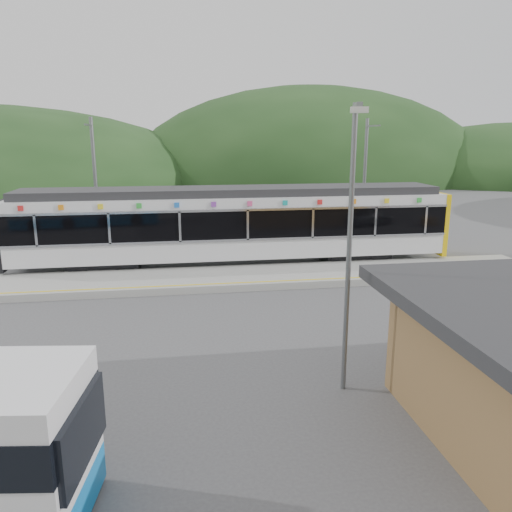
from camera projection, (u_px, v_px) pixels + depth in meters
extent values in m
plane|color=#4C4C4F|center=(263.00, 305.00, 18.45)|extent=(120.00, 120.00, 0.00)
ellipsoid|color=#1E3D19|center=(309.00, 179.00, 72.71)|extent=(52.00, 39.00, 26.00)
cube|color=#9E9E99|center=(250.00, 277.00, 21.58)|extent=(26.00, 3.20, 0.30)
cube|color=yellow|center=(255.00, 282.00, 20.30)|extent=(26.00, 0.10, 0.01)
cube|color=black|center=(105.00, 264.00, 23.18)|extent=(3.20, 2.20, 0.56)
cube|color=black|center=(352.00, 255.00, 24.97)|extent=(3.20, 2.20, 0.56)
cube|color=silver|center=(233.00, 244.00, 23.90)|extent=(20.00, 2.90, 0.92)
cube|color=black|center=(233.00, 220.00, 23.62)|extent=(20.00, 2.96, 1.45)
cube|color=silver|center=(237.00, 240.00, 22.34)|extent=(20.00, 0.05, 0.10)
cube|color=silver|center=(236.00, 210.00, 22.03)|extent=(20.00, 0.05, 0.10)
cube|color=silver|center=(233.00, 200.00, 23.40)|extent=(20.00, 2.90, 0.45)
cube|color=#2D2D30|center=(233.00, 191.00, 23.31)|extent=(19.40, 2.50, 0.36)
cube|color=yellow|center=(432.00, 221.00, 25.21)|extent=(0.24, 2.92, 3.00)
cube|color=black|center=(8.00, 233.00, 22.19)|extent=(0.20, 2.92, 3.00)
cube|color=silver|center=(36.00, 231.00, 20.91)|extent=(0.10, 0.05, 1.35)
cube|color=silver|center=(109.00, 229.00, 21.36)|extent=(0.10, 0.05, 1.35)
cube|color=silver|center=(180.00, 227.00, 21.81)|extent=(0.10, 0.05, 1.35)
cube|color=silver|center=(248.00, 225.00, 22.26)|extent=(0.10, 0.05, 1.35)
cube|color=silver|center=(313.00, 223.00, 22.71)|extent=(0.10, 0.05, 1.35)
cube|color=silver|center=(375.00, 222.00, 23.15)|extent=(0.10, 0.05, 1.35)
cube|color=silver|center=(426.00, 220.00, 23.53)|extent=(0.10, 0.05, 1.35)
cube|color=red|center=(20.00, 208.00, 20.62)|extent=(0.22, 0.04, 0.22)
cube|color=orange|center=(61.00, 207.00, 20.86)|extent=(0.22, 0.04, 0.22)
cube|color=yellow|center=(100.00, 207.00, 21.10)|extent=(0.22, 0.04, 0.22)
cube|color=green|center=(139.00, 206.00, 21.34)|extent=(0.22, 0.04, 0.22)
cube|color=blue|center=(177.00, 205.00, 21.58)|extent=(0.22, 0.04, 0.22)
cube|color=purple|center=(214.00, 204.00, 21.82)|extent=(0.22, 0.04, 0.22)
cube|color=#E54C8C|center=(250.00, 204.00, 22.06)|extent=(0.22, 0.04, 0.22)
cube|color=#19A5A5|center=(285.00, 203.00, 22.30)|extent=(0.22, 0.04, 0.22)
cube|color=red|center=(320.00, 202.00, 22.54)|extent=(0.22, 0.04, 0.22)
cube|color=orange|center=(354.00, 201.00, 22.78)|extent=(0.22, 0.04, 0.22)
cube|color=yellow|center=(387.00, 201.00, 23.02)|extent=(0.22, 0.04, 0.22)
cube|color=green|center=(419.00, 200.00, 23.25)|extent=(0.22, 0.04, 0.22)
cylinder|color=slate|center=(96.00, 189.00, 24.84)|extent=(0.18, 0.18, 7.00)
cube|color=slate|center=(88.00, 125.00, 23.35)|extent=(0.08, 1.80, 0.08)
cylinder|color=slate|center=(364.00, 185.00, 26.93)|extent=(0.18, 0.18, 7.00)
cube|color=slate|center=(373.00, 126.00, 25.44)|extent=(0.08, 1.80, 0.08)
cylinder|color=slate|center=(349.00, 255.00, 11.58)|extent=(0.12, 0.12, 6.80)
cube|color=slate|center=(364.00, 107.00, 10.32)|extent=(0.42, 1.12, 0.12)
cube|color=silver|center=(373.00, 110.00, 9.85)|extent=(0.39, 0.27, 0.12)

